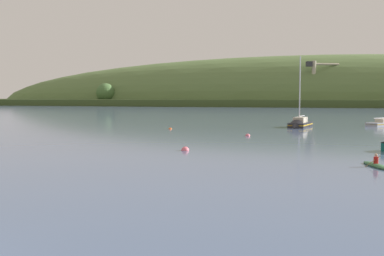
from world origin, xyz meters
name	(u,v)px	position (x,y,z in m)	size (l,w,h in m)	color
far_shoreline_hill	(305,105)	(23.66, 246.62, 0.14)	(494.11, 131.16, 54.87)	#3C4E24
dockside_crane	(314,84)	(26.46, 216.37, 11.01)	(16.00, 7.74, 22.08)	#4C4C51
sailboat_midwater_white	(299,125)	(13.78, 63.39, 0.31)	(4.34, 7.86, 12.27)	#232328
canoe_with_paddler	(376,165)	(17.48, 23.05, 0.10)	(1.71, 3.79, 1.02)	#33663D
mooring_buoy_foreground	(170,129)	(-5.33, 55.70, 0.00)	(0.46, 0.46, 0.54)	#EA5B19
mooring_buoy_off_fishing_boat	(248,136)	(6.95, 45.87, 0.00)	(0.60, 0.60, 0.68)	#E06675
mooring_buoy_far_upstream	(185,151)	(2.51, 29.61, 0.00)	(0.73, 0.73, 0.81)	#E06675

